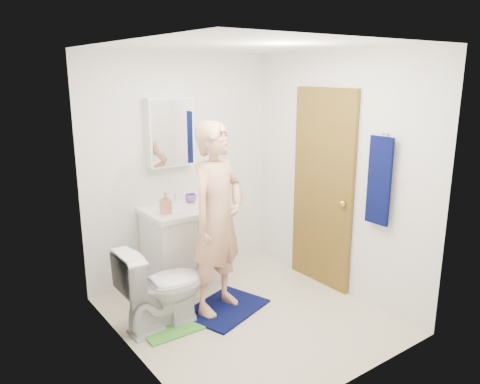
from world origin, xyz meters
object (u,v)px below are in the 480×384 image
Objects in this scene: man at (217,219)px; vanity_cabinet at (184,249)px; soap_dispenser at (166,203)px; toilet at (162,287)px; towel at (379,181)px; toothbrush_cup at (191,198)px; medicine_cabinet at (170,132)px.

vanity_cabinet is at bearing 70.08° from man.
soap_dispenser is at bearing -162.33° from vanity_cabinet.
vanity_cabinet is 1.05× the size of toilet.
towel is at bearing -53.61° from man.
toothbrush_cup is (0.74, 0.74, 0.52)m from toilet.
man is (-1.19, 0.83, -0.34)m from towel.
vanity_cabinet is 1.22m from medicine_cabinet.
toothbrush_cup is 0.80m from man.
toilet is (-0.57, -0.85, -1.22)m from medicine_cabinet.
man is at bearing -91.09° from vanity_cabinet.
man reaches higher than vanity_cabinet.
towel is 2.02m from soap_dispenser.
medicine_cabinet reaches higher than man.
toilet is at bearing -132.73° from vanity_cabinet.
medicine_cabinet is 0.92× the size of toilet.
medicine_cabinet reaches higher than soap_dispenser.
soap_dispenser is 0.12× the size of man.
soap_dispenser is at bearing -127.72° from medicine_cabinet.
soap_dispenser is (-0.23, -0.30, -0.64)m from medicine_cabinet.
medicine_cabinet is 5.83× the size of toothbrush_cup.
soap_dispenser is at bearing 91.71° from man.
towel reaches higher than toilet.
toilet is at bearing 157.63° from man.
towel is at bearing -45.01° from soap_dispenser.
vanity_cabinet is 1.14× the size of medicine_cabinet.
medicine_cabinet is 3.30× the size of soap_dispenser.
man is at bearing -90.81° from medicine_cabinet.
soap_dispenser is (-1.41, 1.41, -0.29)m from towel.
vanity_cabinet reaches higher than toilet.
medicine_cabinet reaches higher than vanity_cabinet.
medicine_cabinet is at bearing 70.36° from man.
towel reaches higher than toothbrush_cup.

